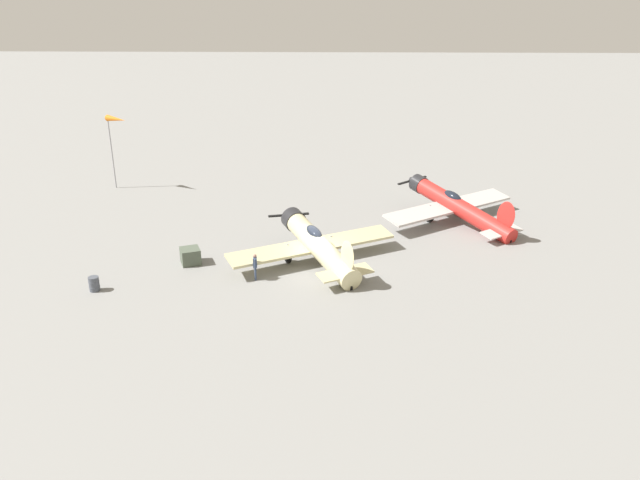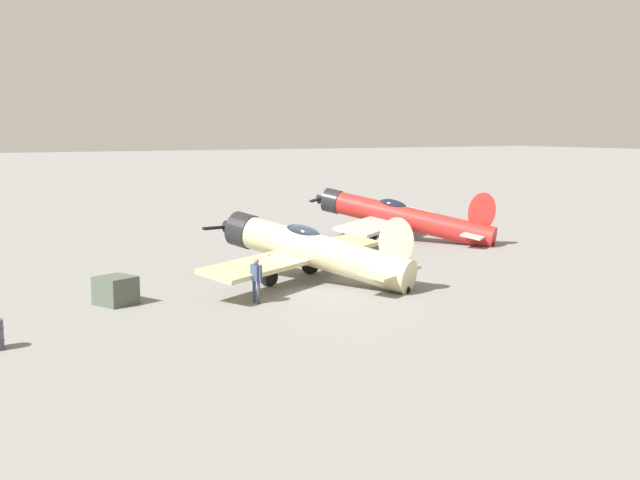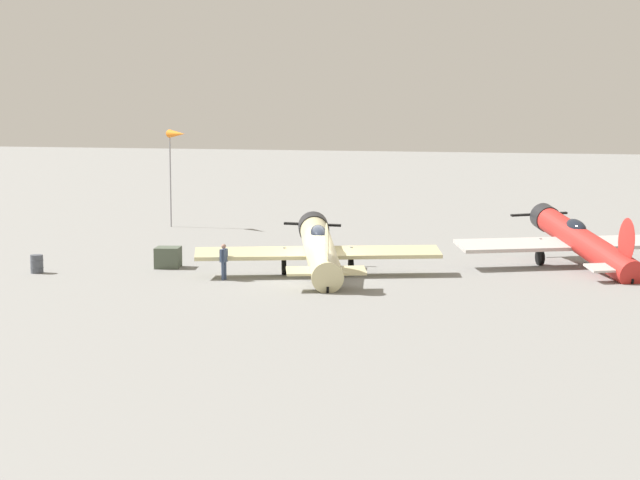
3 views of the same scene
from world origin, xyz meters
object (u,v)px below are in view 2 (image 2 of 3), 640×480
object	(u,v)px
airplane_foreground	(310,250)
equipment_crate	(116,290)
ground_crew_mechanic	(256,276)
airplane_mid_apron	(400,217)

from	to	relation	value
airplane_foreground	equipment_crate	bearing A→B (deg)	62.12
ground_crew_mechanic	airplane_foreground	bearing A→B (deg)	-152.14
airplane_mid_apron	equipment_crate	size ratio (longest dim) A/B	6.61
ground_crew_mechanic	equipment_crate	size ratio (longest dim) A/B	1.01
airplane_foreground	ground_crew_mechanic	size ratio (longest dim) A/B	6.54
ground_crew_mechanic	equipment_crate	bearing A→B (deg)	-34.16
airplane_foreground	airplane_mid_apron	size ratio (longest dim) A/B	1.00
airplane_mid_apron	equipment_crate	distance (m)	20.37
airplane_foreground	airplane_mid_apron	world-z (taller)	airplane_foreground
airplane_mid_apron	airplane_foreground	bearing A→B (deg)	92.27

